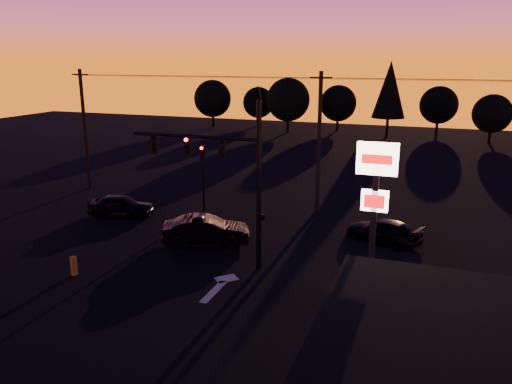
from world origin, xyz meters
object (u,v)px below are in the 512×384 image
bollard (74,266)px  car_right (383,231)px  car_left (121,206)px  car_mid (206,230)px  pylon_sign (375,193)px  secondary_signal (203,169)px  traffic_signal_mast (226,165)px

bollard → car_right: bearing=35.6°
car_left → car_right: bearing=-101.7°
car_mid → pylon_sign: bearing=-138.7°
secondary_signal → car_mid: (2.72, -5.36, -2.09)m
secondary_signal → bollard: size_ratio=4.86×
car_left → car_mid: (7.22, -2.64, 0.08)m
secondary_signal → bollard: bearing=-96.8°
pylon_sign → car_right: pylon_sign is taller
car_right → secondary_signal: bearing=-77.8°
traffic_signal_mast → secondary_signal: (-4.90, 7.49, -2.07)m
secondary_signal → bollard: secondary_signal is taller
secondary_signal → pylon_sign: bearing=-39.8°
car_left → car_right: car_left is taller
bollard → car_left: car_left is taller
car_right → bollard: bearing=-33.6°
car_left → traffic_signal_mast: bearing=-132.0°
secondary_signal → traffic_signal_mast: bearing=-56.8°
traffic_signal_mast → car_left: traffic_signal_mast is taller
car_left → pylon_sign: bearing=-128.8°
car_right → car_mid: bearing=-47.3°
car_right → car_left: bearing=-65.8°
traffic_signal_mast → car_mid: (-2.18, 2.13, -4.17)m
traffic_signal_mast → car_right: 9.87m
bollard → car_mid: bearing=54.8°
bollard → car_left: bearing=110.8°
secondary_signal → car_mid: 6.37m
bollard → car_right: car_right is taller
secondary_signal → car_left: (-4.50, -2.72, -2.17)m
secondary_signal → car_mid: size_ratio=0.93×
car_mid → car_right: (8.96, 3.60, -0.15)m
car_right → traffic_signal_mast: bearing=-29.0°
traffic_signal_mast → car_left: bearing=153.1°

